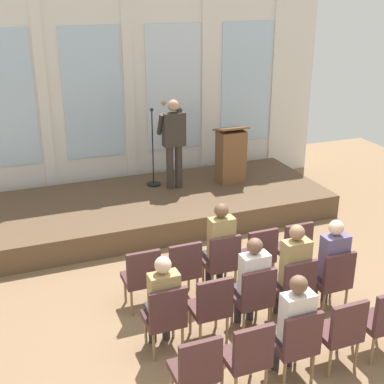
{
  "coord_description": "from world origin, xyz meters",
  "views": [
    {
      "loc": [
        -2.82,
        -4.96,
        4.19
      ],
      "look_at": [
        0.12,
        2.57,
        1.01
      ],
      "focal_mm": 49.63,
      "sensor_mm": 36.0,
      "label": 1
    }
  ],
  "objects_px": {
    "chair_r1_c4": "(333,278)",
    "chair_r1_c3": "(295,286)",
    "mic_stand": "(153,169)",
    "chair_r2_c0": "(196,368)",
    "audience_r1_c2": "(252,279)",
    "audience_r1_c4": "(331,261)",
    "audience_r0_c2": "(220,243)",
    "chair_r0_c3": "(259,253)",
    "chair_r0_c1": "(183,267)",
    "chair_r2_c1": "(248,354)",
    "chair_r2_c4": "(383,318)",
    "chair_r0_c4": "(294,246)",
    "chair_r0_c0": "(142,275)",
    "chair_r0_c2": "(222,260)",
    "chair_r2_c3": "(341,329)",
    "chair_r1_c1": "(211,305)",
    "speaker": "(174,138)",
    "audience_r1_c0": "(163,298)",
    "chair_r1_c0": "(165,315)",
    "chair_r1_c2": "(254,295)",
    "audience_r2_c2": "(294,322)",
    "lectern": "(231,155)",
    "chair_r2_c2": "(296,341)"
  },
  "relations": [
    {
      "from": "chair_r0_c0",
      "to": "audience_r1_c4",
      "type": "distance_m",
      "value": 2.54
    },
    {
      "from": "audience_r0_c2",
      "to": "chair_r0_c4",
      "type": "distance_m",
      "value": 1.21
    },
    {
      "from": "chair_r0_c0",
      "to": "audience_r1_c2",
      "type": "distance_m",
      "value": 1.5
    },
    {
      "from": "chair_r2_c1",
      "to": "chair_r2_c3",
      "type": "xyz_separation_m",
      "value": [
        1.18,
        0.0,
        0.0
      ]
    },
    {
      "from": "chair_r0_c1",
      "to": "chair_r1_c3",
      "type": "distance_m",
      "value": 1.54
    },
    {
      "from": "chair_r1_c1",
      "to": "audience_r1_c2",
      "type": "relative_size",
      "value": 0.72
    },
    {
      "from": "lectern",
      "to": "chair_r2_c2",
      "type": "xyz_separation_m",
      "value": [
        -1.6,
        -5.1,
        -0.46
      ]
    },
    {
      "from": "mic_stand",
      "to": "chair_r2_c2",
      "type": "bearing_deg",
      "value": -90.82
    },
    {
      "from": "chair_r2_c1",
      "to": "chair_r2_c4",
      "type": "bearing_deg",
      "value": 0.0
    },
    {
      "from": "chair_r0_c2",
      "to": "chair_r2_c3",
      "type": "height_order",
      "value": "same"
    },
    {
      "from": "chair_r0_c4",
      "to": "chair_r1_c4",
      "type": "distance_m",
      "value": 0.99
    },
    {
      "from": "audience_r2_c2",
      "to": "chair_r0_c2",
      "type": "bearing_deg",
      "value": 90.0
    },
    {
      "from": "chair_r0_c0",
      "to": "audience_r2_c2",
      "type": "distance_m",
      "value": 2.25
    },
    {
      "from": "chair_r0_c3",
      "to": "chair_r2_c2",
      "type": "xyz_separation_m",
      "value": [
        -0.59,
        -1.99,
        0.0
      ]
    },
    {
      "from": "speaker",
      "to": "chair_r2_c3",
      "type": "distance_m",
      "value": 5.26
    },
    {
      "from": "chair_r2_c1",
      "to": "chair_r2_c3",
      "type": "distance_m",
      "value": 1.18
    },
    {
      "from": "mic_stand",
      "to": "audience_r1_c2",
      "type": "distance_m",
      "value": 4.38
    },
    {
      "from": "chair_r0_c2",
      "to": "chair_r2_c0",
      "type": "height_order",
      "value": "same"
    },
    {
      "from": "speaker",
      "to": "chair_r2_c1",
      "type": "relative_size",
      "value": 1.86
    },
    {
      "from": "mic_stand",
      "to": "chair_r2_c0",
      "type": "bearing_deg",
      "value": -103.01
    },
    {
      "from": "chair_r0_c3",
      "to": "chair_r1_c3",
      "type": "bearing_deg",
      "value": -90.0
    },
    {
      "from": "chair_r1_c0",
      "to": "audience_r2_c2",
      "type": "height_order",
      "value": "audience_r2_c2"
    },
    {
      "from": "chair_r0_c3",
      "to": "chair_r2_c0",
      "type": "xyz_separation_m",
      "value": [
        -1.77,
        -1.99,
        0.0
      ]
    },
    {
      "from": "chair_r2_c0",
      "to": "chair_r2_c1",
      "type": "height_order",
      "value": "same"
    },
    {
      "from": "chair_r1_c1",
      "to": "audience_r2_c2",
      "type": "distance_m",
      "value": 1.11
    },
    {
      "from": "chair_r0_c4",
      "to": "chair_r2_c2",
      "type": "xyz_separation_m",
      "value": [
        -1.18,
        -1.99,
        0.0
      ]
    },
    {
      "from": "chair_r2_c4",
      "to": "chair_r0_c1",
      "type": "bearing_deg",
      "value": 131.76
    },
    {
      "from": "audience_r1_c2",
      "to": "audience_r1_c4",
      "type": "bearing_deg",
      "value": -0.11
    },
    {
      "from": "audience_r1_c2",
      "to": "chair_r2_c3",
      "type": "relative_size",
      "value": 1.39
    },
    {
      "from": "chair_r0_c4",
      "to": "chair_r0_c3",
      "type": "bearing_deg",
      "value": 180.0
    },
    {
      "from": "mic_stand",
      "to": "audience_r0_c2",
      "type": "bearing_deg",
      "value": -91.32
    },
    {
      "from": "audience_r1_c2",
      "to": "chair_r1_c1",
      "type": "bearing_deg",
      "value": -172.11
    },
    {
      "from": "chair_r0_c1",
      "to": "audience_r1_c2",
      "type": "height_order",
      "value": "audience_r1_c2"
    },
    {
      "from": "audience_r0_c2",
      "to": "chair_r0_c3",
      "type": "relative_size",
      "value": 1.47
    },
    {
      "from": "chair_r1_c0",
      "to": "chair_r2_c1",
      "type": "bearing_deg",
      "value": -59.23
    },
    {
      "from": "chair_r1_c1",
      "to": "mic_stand",
      "type": "bearing_deg",
      "value": 81.47
    },
    {
      "from": "chair_r0_c4",
      "to": "chair_r1_c0",
      "type": "xyz_separation_m",
      "value": [
        -2.36,
        -0.99,
        0.0
      ]
    },
    {
      "from": "mic_stand",
      "to": "chair_r2_c1",
      "type": "relative_size",
      "value": 1.65
    },
    {
      "from": "chair_r1_c3",
      "to": "chair_r2_c3",
      "type": "relative_size",
      "value": 1.0
    },
    {
      "from": "chair_r1_c4",
      "to": "chair_r1_c3",
      "type": "bearing_deg",
      "value": 180.0
    },
    {
      "from": "chair_r1_c0",
      "to": "chair_r1_c2",
      "type": "xyz_separation_m",
      "value": [
        1.18,
        0.0,
        0.0
      ]
    },
    {
      "from": "chair_r0_c0",
      "to": "audience_r0_c2",
      "type": "xyz_separation_m",
      "value": [
        1.18,
        0.08,
        0.23
      ]
    },
    {
      "from": "chair_r2_c1",
      "to": "audience_r2_c2",
      "type": "height_order",
      "value": "audience_r2_c2"
    },
    {
      "from": "speaker",
      "to": "chair_r1_c4",
      "type": "xyz_separation_m",
      "value": [
        0.77,
        -4.18,
        -0.93
      ]
    },
    {
      "from": "audience_r1_c0",
      "to": "chair_r1_c1",
      "type": "relative_size",
      "value": 1.37
    },
    {
      "from": "chair_r2_c2",
      "to": "audience_r1_c2",
      "type": "bearing_deg",
      "value": 90.0
    },
    {
      "from": "chair_r2_c0",
      "to": "audience_r2_c2",
      "type": "relative_size",
      "value": 0.71
    },
    {
      "from": "chair_r1_c0",
      "to": "audience_r1_c4",
      "type": "bearing_deg",
      "value": 1.93
    },
    {
      "from": "chair_r2_c2",
      "to": "chair_r2_c4",
      "type": "bearing_deg",
      "value": 0.0
    },
    {
      "from": "chair_r0_c2",
      "to": "audience_r1_c4",
      "type": "xyz_separation_m",
      "value": [
        1.18,
        -0.91,
        0.22
      ]
    }
  ]
}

